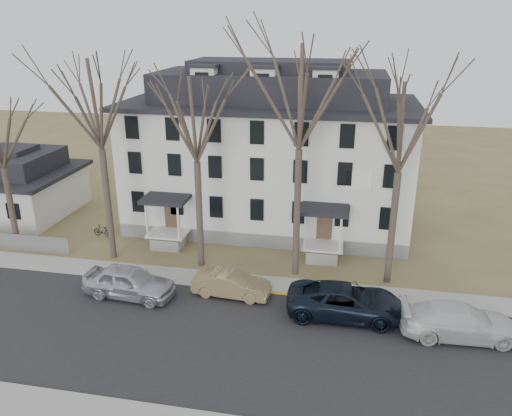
% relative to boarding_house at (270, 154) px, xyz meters
% --- Properties ---
extents(ground, '(120.00, 120.00, 0.00)m').
position_rel_boarding_house_xyz_m(ground, '(2.00, -17.95, -5.38)').
color(ground, olive).
rests_on(ground, ground).
extents(main_road, '(120.00, 10.00, 0.04)m').
position_rel_boarding_house_xyz_m(main_road, '(2.00, -15.95, -5.38)').
color(main_road, '#27272A').
rests_on(main_road, ground).
extents(far_sidewalk, '(120.00, 2.00, 0.08)m').
position_rel_boarding_house_xyz_m(far_sidewalk, '(2.00, -9.95, -5.38)').
color(far_sidewalk, '#A09F97').
rests_on(far_sidewalk, ground).
extents(yellow_curb, '(14.00, 0.25, 0.06)m').
position_rel_boarding_house_xyz_m(yellow_curb, '(7.00, -10.85, -5.38)').
color(yellow_curb, gold).
rests_on(yellow_curb, ground).
extents(boarding_house, '(20.80, 12.36, 12.05)m').
position_rel_boarding_house_xyz_m(boarding_house, '(0.00, 0.00, 0.00)').
color(boarding_house, slate).
rests_on(boarding_house, ground).
extents(small_house, '(8.70, 8.70, 5.00)m').
position_rel_boarding_house_xyz_m(small_house, '(-20.00, -1.96, -3.13)').
color(small_house, silver).
rests_on(small_house, ground).
extents(tree_far_left, '(8.40, 8.40, 13.72)m').
position_rel_boarding_house_xyz_m(tree_far_left, '(-9.00, -8.15, 4.96)').
color(tree_far_left, '#473B31').
rests_on(tree_far_left, ground).
extents(tree_mid_left, '(7.80, 7.80, 12.74)m').
position_rel_boarding_house_xyz_m(tree_mid_left, '(-3.00, -8.15, 4.22)').
color(tree_mid_left, '#473B31').
rests_on(tree_mid_left, ground).
extents(tree_center, '(9.00, 9.00, 14.70)m').
position_rel_boarding_house_xyz_m(tree_center, '(3.00, -8.15, 5.71)').
color(tree_center, '#473B31').
rests_on(tree_center, ground).
extents(tree_mid_right, '(7.80, 7.80, 12.74)m').
position_rel_boarding_house_xyz_m(tree_mid_right, '(8.50, -8.15, 4.22)').
color(tree_mid_right, '#473B31').
rests_on(tree_mid_right, ground).
extents(car_silver, '(5.33, 2.49, 1.77)m').
position_rel_boarding_house_xyz_m(car_silver, '(-5.81, -12.64, -4.50)').
color(car_silver, '#B6B6C1').
rests_on(car_silver, ground).
extents(car_tan, '(4.44, 1.78, 1.44)m').
position_rel_boarding_house_xyz_m(car_tan, '(-0.22, -11.51, -4.66)').
color(car_tan, '#8E764D').
rests_on(car_tan, ground).
extents(car_navy, '(6.14, 2.89, 1.70)m').
position_rel_boarding_house_xyz_m(car_navy, '(6.12, -12.39, -4.53)').
color(car_navy, black).
rests_on(car_navy, ground).
extents(car_white, '(5.84, 2.71, 1.65)m').
position_rel_boarding_house_xyz_m(car_white, '(11.62, -13.18, -4.55)').
color(car_white, silver).
rests_on(car_white, ground).
extents(bicycle_left, '(2.01, 1.20, 1.00)m').
position_rel_boarding_house_xyz_m(bicycle_left, '(-6.15, -5.72, -4.88)').
color(bicycle_left, black).
rests_on(bicycle_left, ground).
extents(bicycle_right, '(1.53, 0.68, 0.89)m').
position_rel_boarding_house_xyz_m(bicycle_right, '(-11.22, -5.31, -4.93)').
color(bicycle_right, black).
rests_on(bicycle_right, ground).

